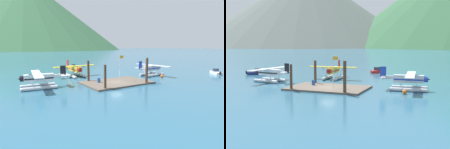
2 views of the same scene
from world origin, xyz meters
The scene contains 14 objects.
ground_plane centered at (0.00, 0.00, 0.00)m, with size 1200.00×1200.00×0.00m, color #285670.
dock_platform centered at (0.00, 0.00, 0.15)m, with size 13.12×8.65×0.30m, color brown.
piling_near_left centered at (-4.93, -3.77, 2.15)m, with size 0.43×0.43×4.30m, color #4C3323.
piling_near_right centered at (4.39, -3.90, 2.55)m, with size 0.50×0.50×5.09m, color #4C3323.
piling_far_left centered at (-4.30, 3.92, 2.24)m, with size 0.47×0.47×4.47m, color #4C3323.
flagpole centered at (0.96, 0.15, 3.67)m, with size 0.95×0.10×5.36m.
fuel_drum centered at (-3.39, 1.24, 0.74)m, with size 0.62×0.62×0.88m.
mooring_buoy centered at (12.80, -0.39, 0.36)m, with size 0.72×0.72×0.72m, color orange.
mountain_ridge_west_peak centered at (-212.50, 402.70, 64.09)m, with size 374.82×374.82×128.18m.
seaplane_yellow_bow_left centered at (-4.02, 12.02, 1.58)m, with size 10.47×7.97×3.84m.
seaplane_white_port_fwd centered at (-14.01, 3.50, 1.58)m, with size 7.95×10.49×3.84m.
seaplane_silver_stbd_fwd centered at (12.92, 3.14, 1.58)m, with size 7.96×10.48×3.84m.
boat_red_open_north centered at (1.73, 27.84, 0.49)m, with size 2.92×4.65×1.50m.
boat_navy_open_west centered at (-24.58, 13.36, 0.49)m, with size 4.26×3.71×1.50m.
Camera 2 is at (19.18, -44.52, 7.93)m, focal length 46.56 mm.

